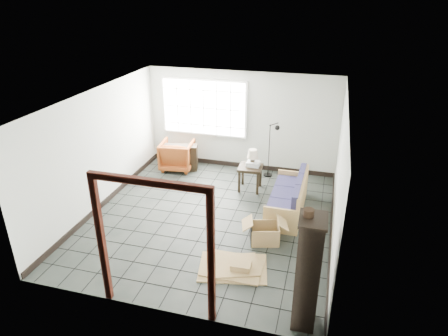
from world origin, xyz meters
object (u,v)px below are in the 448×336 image
(futon_sofa, at_px, (290,199))
(armchair, at_px, (177,154))
(side_table, at_px, (250,170))
(tall_shelf, at_px, (308,272))

(futon_sofa, xyz_separation_m, armchair, (-3.18, 1.49, 0.13))
(armchair, bearing_deg, side_table, 156.21)
(side_table, relative_size, tall_shelf, 0.34)
(tall_shelf, bearing_deg, side_table, 111.28)
(side_table, height_order, tall_shelf, tall_shelf)
(futon_sofa, bearing_deg, side_table, 143.19)
(armchair, bearing_deg, futon_sofa, 148.74)
(futon_sofa, bearing_deg, armchair, 155.89)
(side_table, bearing_deg, futon_sofa, -37.76)
(armchair, xyz_separation_m, side_table, (2.14, -0.68, 0.07))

